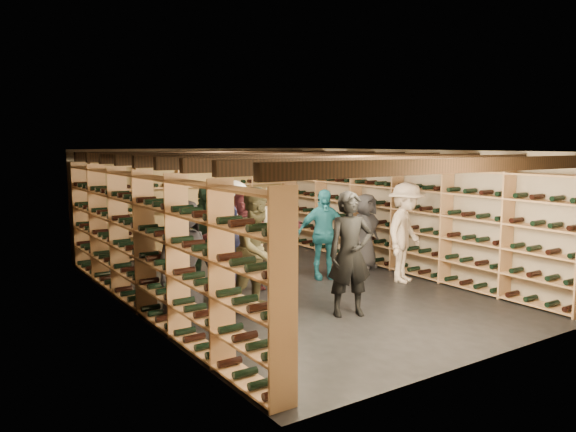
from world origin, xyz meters
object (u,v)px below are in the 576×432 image
(person_4, at_px, (323,234))
(person_8, at_px, (283,229))
(crate_loose, at_px, (241,269))
(person_12, at_px, (366,231))
(person_0, at_px, (184,259))
(person_6, at_px, (225,252))
(person_1, at_px, (350,254))
(person_7, at_px, (275,234))
(crate_stack_left, at_px, (253,261))
(person_5, at_px, (246,240))
(person_10, at_px, (205,234))
(person_9, at_px, (233,232))
(crate_stack_right, at_px, (264,256))
(person_2, at_px, (259,249))
(person_3, at_px, (406,232))

(person_4, relative_size, person_8, 1.00)
(crate_loose, bearing_deg, person_12, -23.00)
(person_0, distance_m, person_6, 1.01)
(person_1, xyz_separation_m, person_7, (0.22, 2.39, -0.05))
(crate_stack_left, bearing_deg, person_1, -92.94)
(person_5, xyz_separation_m, person_10, (-0.33, 0.95, 0.01))
(crate_stack_left, relative_size, person_1, 0.29)
(person_9, bearing_deg, person_1, -100.82)
(person_0, bearing_deg, person_10, 51.66)
(person_7, xyz_separation_m, person_12, (2.08, -0.14, -0.11))
(person_10, bearing_deg, crate_stack_right, 19.13)
(crate_stack_left, distance_m, crate_stack_right, 0.45)
(person_7, bearing_deg, person_5, -162.40)
(person_12, bearing_deg, person_2, -174.74)
(person_1, relative_size, person_10, 1.04)
(person_12, bearing_deg, person_1, -150.99)
(crate_loose, relative_size, person_9, 0.27)
(person_4, bearing_deg, crate_loose, 153.85)
(person_1, distance_m, person_10, 3.21)
(person_4, relative_size, person_7, 0.96)
(person_5, bearing_deg, person_2, -89.68)
(person_6, bearing_deg, person_9, 31.12)
(person_8, bearing_deg, person_3, -37.30)
(person_2, relative_size, person_9, 1.01)
(crate_stack_left, xyz_separation_m, person_6, (-1.32, -1.37, 0.54))
(person_0, xyz_separation_m, person_1, (2.06, -1.25, 0.05))
(person_8, bearing_deg, person_2, -113.35)
(person_7, xyz_separation_m, person_9, (-0.72, 0.29, 0.06))
(person_5, distance_m, person_12, 2.84)
(person_7, bearing_deg, crate_stack_right, 69.40)
(crate_stack_right, xyz_separation_m, person_5, (-1.08, -1.18, 0.62))
(person_4, relative_size, person_9, 0.90)
(person_4, bearing_deg, person_8, 128.08)
(person_2, height_order, person_8, person_2)
(person_4, xyz_separation_m, person_7, (-0.83, 0.35, 0.03))
(person_0, distance_m, person_3, 4.22)
(person_5, xyz_separation_m, person_7, (0.76, 0.26, -0.00))
(crate_stack_left, distance_m, person_7, 0.93)
(person_3, height_order, person_8, person_3)
(crate_loose, distance_m, person_0, 2.95)
(person_6, bearing_deg, person_5, 9.34)
(person_1, height_order, person_10, person_1)
(person_9, height_order, person_12, person_9)
(crate_loose, height_order, person_0, person_0)
(person_1, distance_m, person_7, 2.41)
(crate_stack_right, relative_size, person_10, 0.30)
(person_5, height_order, person_10, person_10)
(person_2, relative_size, person_4, 1.11)
(person_9, bearing_deg, person_8, -8.11)
(person_0, bearing_deg, person_12, 7.60)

